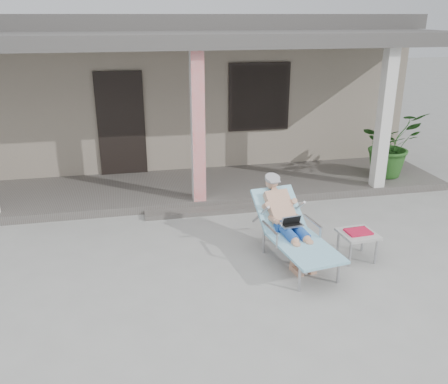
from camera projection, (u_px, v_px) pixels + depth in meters
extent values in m
plane|color=#9E9E99|center=(223.00, 264.00, 6.67)|extent=(60.00, 60.00, 0.00)
cube|color=#9F917E|center=(172.00, 89.00, 12.10)|extent=(10.00, 5.00, 3.00)
cube|color=#474442|center=(169.00, 21.00, 11.52)|extent=(10.40, 5.40, 0.30)
cube|color=black|center=(121.00, 124.00, 9.64)|extent=(0.95, 0.06, 2.10)
cube|color=black|center=(259.00, 97.00, 10.03)|extent=(1.20, 0.06, 1.30)
cube|color=black|center=(259.00, 97.00, 10.03)|extent=(1.32, 0.05, 1.42)
cube|color=#605B56|center=(193.00, 187.00, 9.39)|extent=(10.00, 2.00, 0.15)
cube|color=red|center=(198.00, 129.00, 8.13)|extent=(0.22, 0.22, 2.61)
cube|color=silver|center=(384.00, 120.00, 8.80)|extent=(0.22, 0.22, 2.61)
cube|color=#474442|center=(189.00, 39.00, 8.40)|extent=(10.00, 2.30, 0.24)
cube|color=#605B56|center=(202.00, 211.00, 8.35)|extent=(2.00, 0.30, 0.07)
cylinder|color=#B7B7BC|center=(299.00, 279.00, 5.95)|extent=(0.04, 0.04, 0.34)
cylinder|color=#B7B7BC|center=(338.00, 271.00, 6.13)|extent=(0.04, 0.04, 0.34)
cylinder|color=#B7B7BC|center=(264.00, 242.00, 6.92)|extent=(0.04, 0.04, 0.34)
cylinder|color=#B7B7BC|center=(298.00, 236.00, 7.10)|extent=(0.04, 0.04, 0.34)
cube|color=#B7B7BC|center=(304.00, 248.00, 6.34)|extent=(0.72, 1.19, 0.03)
cube|color=#97D3EA|center=(305.00, 247.00, 6.33)|extent=(0.82, 1.24, 0.04)
cube|color=#B7B7BC|center=(278.00, 211.00, 6.99)|extent=(0.64, 0.61, 0.45)
cube|color=#97D3EA|center=(278.00, 209.00, 6.98)|extent=(0.74, 0.69, 0.51)
cylinder|color=#9A9A9D|center=(272.00, 178.00, 7.07)|extent=(0.25, 0.26, 0.12)
cube|color=silver|center=(291.00, 225.00, 6.63)|extent=(0.33, 0.26, 0.22)
cube|color=#AFAEAA|center=(358.00, 234.00, 6.68)|extent=(0.52, 0.52, 0.04)
cylinder|color=#B7B7BC|center=(350.00, 255.00, 6.53)|extent=(0.04, 0.04, 0.37)
cylinder|color=#B7B7BC|center=(376.00, 252.00, 6.61)|extent=(0.04, 0.04, 0.37)
cylinder|color=#B7B7BC|center=(338.00, 242.00, 6.89)|extent=(0.04, 0.04, 0.37)
cylinder|color=#B7B7BC|center=(363.00, 240.00, 6.97)|extent=(0.04, 0.04, 0.37)
cube|color=red|center=(358.00, 232.00, 6.66)|extent=(0.36, 0.28, 0.03)
cube|color=black|center=(354.00, 228.00, 6.78)|extent=(0.34, 0.04, 0.03)
imported|color=#26591E|center=(390.00, 144.00, 9.66)|extent=(1.41, 1.29, 1.34)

